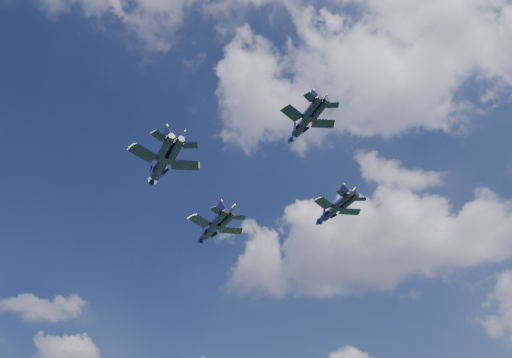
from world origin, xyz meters
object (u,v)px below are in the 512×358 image
object	(u,v)px
jet_lead	(210,231)
jet_left	(160,167)
jet_right	(330,212)
jet_slot	(302,126)

from	to	relation	value
jet_lead	jet_left	world-z (taller)	jet_lead
jet_left	jet_lead	bearing A→B (deg)	47.61
jet_right	jet_lead	bearing A→B (deg)	130.45
jet_lead	jet_left	distance (m)	27.14
jet_left	jet_right	world-z (taller)	jet_left
jet_left	jet_right	size ratio (longest dim) A/B	1.17
jet_right	jet_slot	bearing A→B (deg)	-136.38
jet_lead	jet_slot	size ratio (longest dim) A/B	1.34
jet_left	jet_slot	world-z (taller)	jet_slot
jet_left	jet_slot	distance (m)	27.98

